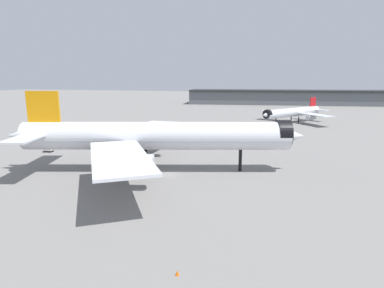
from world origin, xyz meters
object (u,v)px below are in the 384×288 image
(traffic_cone_near_nose, at_px, (177,273))
(airliner_far_taxiway, at_px, (293,112))
(baggage_cart_trailing, at_px, (48,149))
(traffic_cone_wingtip, at_px, (192,138))
(airliner_near_gate, at_px, (154,136))

(traffic_cone_near_nose, bearing_deg, airliner_far_taxiway, 83.68)
(airliner_far_taxiway, relative_size, baggage_cart_trailing, 14.39)
(traffic_cone_near_nose, xyz_separation_m, traffic_cone_wingtip, (-20.14, 76.59, 0.08))
(baggage_cart_trailing, xyz_separation_m, traffic_cone_near_nose, (54.38, -46.29, -0.70))
(traffic_cone_near_nose, height_order, traffic_cone_wingtip, traffic_cone_wingtip)
(airliner_far_taxiway, distance_m, traffic_cone_near_nose, 129.93)
(baggage_cart_trailing, bearing_deg, traffic_cone_near_nose, -48.48)
(airliner_far_taxiway, height_order, baggage_cart_trailing, airliner_far_taxiway)
(traffic_cone_near_nose, bearing_deg, airliner_near_gate, 115.59)
(airliner_near_gate, bearing_deg, traffic_cone_near_nose, -79.87)
(airliner_far_taxiway, xyz_separation_m, traffic_cone_wingtip, (-34.43, -52.46, -4.72))
(airliner_far_taxiway, bearing_deg, traffic_cone_wingtip, 3.76)
(airliner_far_taxiway, xyz_separation_m, baggage_cart_trailing, (-68.66, -82.76, -4.11))
(airliner_near_gate, xyz_separation_m, traffic_cone_wingtip, (-2.48, 39.72, -7.60))
(airliner_far_taxiway, distance_m, baggage_cart_trailing, 107.61)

